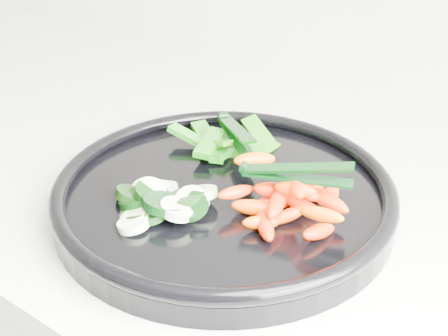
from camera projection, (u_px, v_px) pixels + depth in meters
The scene contains 6 objects.
veggie_tray at pixel (224, 195), 0.68m from camera, with size 0.39×0.39×0.04m.
cucumber_pile at pixel (157, 201), 0.65m from camera, with size 0.12×0.12×0.04m.
carrot_pile at pixel (289, 199), 0.64m from camera, with size 0.15×0.14×0.06m.
pepper_pile at pixel (225, 143), 0.76m from camera, with size 0.13×0.12×0.03m.
tong_carrot at pixel (294, 172), 0.62m from camera, with size 0.11×0.06×0.02m.
tong_pepper at pixel (235, 132), 0.75m from camera, with size 0.10×0.08×0.02m.
Camera 1 is at (1.05, 1.16, 1.32)m, focal length 50.00 mm.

